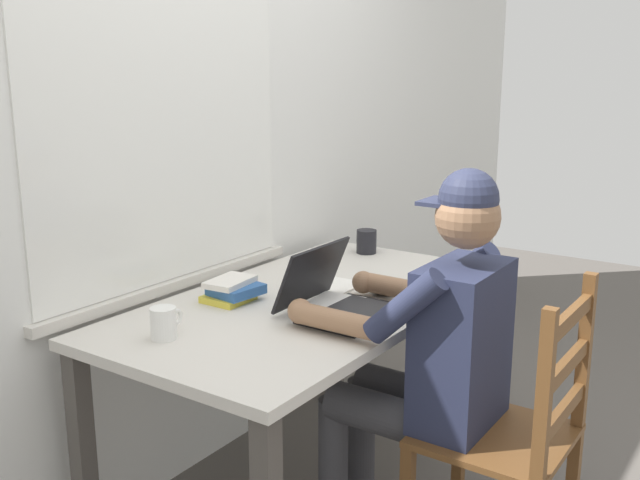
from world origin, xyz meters
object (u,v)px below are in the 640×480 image
at_px(laptop, 335,298).
at_px(computer_mouse, 382,290).
at_px(seated_person, 429,346).
at_px(book_stack_main, 232,290).
at_px(coffee_mug_dark, 367,241).
at_px(coffee_mug_white, 164,323).
at_px(desk, 312,321).
at_px(wooden_chair, 513,438).

distance_m(laptop, computer_mouse, 0.27).
xyz_separation_m(seated_person, book_stack_main, (-0.11, 0.70, 0.09)).
distance_m(coffee_mug_dark, book_stack_main, 0.84).
bearing_deg(laptop, coffee_mug_white, 148.56).
relative_size(desk, computer_mouse, 15.45).
relative_size(seated_person, computer_mouse, 12.60).
distance_m(seated_person, coffee_mug_white, 0.81).
xyz_separation_m(desk, seated_person, (-0.07, -0.49, 0.04)).
distance_m(seated_person, wooden_chair, 0.36).
distance_m(wooden_chair, coffee_mug_dark, 1.23).
height_order(desk, coffee_mug_white, coffee_mug_white).
distance_m(laptop, coffee_mug_dark, 0.81).
bearing_deg(computer_mouse, book_stack_main, 132.11).
bearing_deg(computer_mouse, wooden_chair, -112.50).
height_order(seated_person, coffee_mug_white, seated_person).
bearing_deg(computer_mouse, desk, 133.61).
relative_size(coffee_mug_dark, book_stack_main, 0.67).
height_order(wooden_chair, book_stack_main, wooden_chair).
bearing_deg(laptop, seated_person, -86.69).
bearing_deg(coffee_mug_white, coffee_mug_dark, 1.34).
bearing_deg(seated_person, laptop, 93.31).
xyz_separation_m(wooden_chair, computer_mouse, (0.24, 0.59, 0.29)).
distance_m(desk, book_stack_main, 0.30).
height_order(desk, seated_person, seated_person).
bearing_deg(desk, computer_mouse, -46.39).
relative_size(desk, wooden_chair, 1.62).
height_order(desk, computer_mouse, computer_mouse).
distance_m(seated_person, book_stack_main, 0.71).
relative_size(computer_mouse, book_stack_main, 0.53).
distance_m(laptop, book_stack_main, 0.38).
xyz_separation_m(desk, computer_mouse, (0.18, -0.18, 0.10)).
xyz_separation_m(coffee_mug_dark, book_stack_main, (-0.84, 0.04, -0.01)).
bearing_deg(desk, seated_person, -97.81).
relative_size(seated_person, laptop, 3.82).
distance_m(computer_mouse, coffee_mug_white, 0.81).
bearing_deg(book_stack_main, seated_person, -80.86).
relative_size(desk, coffee_mug_white, 13.31).
bearing_deg(seated_person, desk, 82.19).
relative_size(desk, coffee_mug_dark, 12.35).
relative_size(coffee_mug_white, book_stack_main, 0.62).
distance_m(desk, coffee_mug_dark, 0.69).
bearing_deg(book_stack_main, coffee_mug_white, -169.62).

